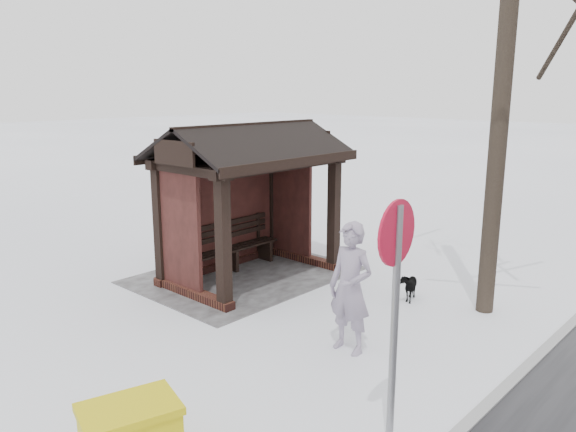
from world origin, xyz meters
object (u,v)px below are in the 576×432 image
(dog, at_px, (408,286))
(road_sign, at_px, (395,275))
(pedestrian, at_px, (351,288))
(bus_shelter, at_px, (245,170))

(dog, xyz_separation_m, road_sign, (3.82, 2.05, 1.63))
(pedestrian, relative_size, dog, 3.09)
(pedestrian, distance_m, road_sign, 2.37)
(bus_shelter, height_order, pedestrian, bus_shelter)
(bus_shelter, height_order, dog, bus_shelter)
(road_sign, bearing_deg, bus_shelter, -120.35)
(pedestrian, relative_size, road_sign, 0.72)
(bus_shelter, xyz_separation_m, pedestrian, (1.29, 3.55, -1.21))
(bus_shelter, relative_size, pedestrian, 1.88)
(pedestrian, bearing_deg, dog, 100.10)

